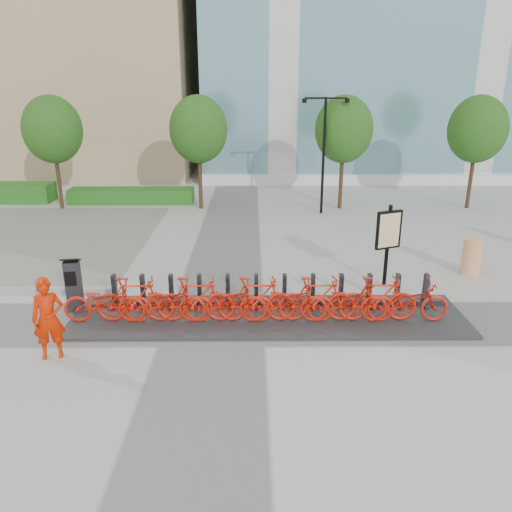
{
  "coord_description": "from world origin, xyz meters",
  "views": [
    {
      "loc": [
        0.91,
        -10.88,
        5.42
      ],
      "look_at": [
        1.0,
        1.5,
        1.2
      ],
      "focal_mm": 35.0,
      "sensor_mm": 36.0,
      "label": 1
    }
  ],
  "objects_px": {
    "worker_red": "(48,319)",
    "construction_barrel": "(472,257)",
    "kiosk": "(74,285)",
    "bike_0": "(104,302)",
    "map_sign": "(388,233)"
  },
  "relations": [
    {
      "from": "bike_0",
      "to": "construction_barrel",
      "type": "relative_size",
      "value": 1.76
    },
    {
      "from": "bike_0",
      "to": "kiosk",
      "type": "bearing_deg",
      "value": 54.96
    },
    {
      "from": "construction_barrel",
      "to": "map_sign",
      "type": "xyz_separation_m",
      "value": [
        -2.85,
        -0.94,
        1.02
      ]
    },
    {
      "from": "kiosk",
      "to": "construction_barrel",
      "type": "xyz_separation_m",
      "value": [
        11.05,
        2.69,
        -0.21
      ]
    },
    {
      "from": "bike_0",
      "to": "map_sign",
      "type": "xyz_separation_m",
      "value": [
        7.27,
        2.39,
        0.98
      ]
    },
    {
      "from": "worker_red",
      "to": "construction_barrel",
      "type": "bearing_deg",
      "value": 8.27
    },
    {
      "from": "worker_red",
      "to": "map_sign",
      "type": "xyz_separation_m",
      "value": [
        7.98,
        3.89,
        0.68
      ]
    },
    {
      "from": "kiosk",
      "to": "construction_barrel",
      "type": "height_order",
      "value": "kiosk"
    },
    {
      "from": "bike_0",
      "to": "worker_red",
      "type": "distance_m",
      "value": 1.68
    },
    {
      "from": "worker_red",
      "to": "map_sign",
      "type": "bearing_deg",
      "value": 10.21
    },
    {
      "from": "construction_barrel",
      "to": "kiosk",
      "type": "bearing_deg",
      "value": -166.32
    },
    {
      "from": "kiosk",
      "to": "worker_red",
      "type": "distance_m",
      "value": 2.16
    },
    {
      "from": "bike_0",
      "to": "construction_barrel",
      "type": "bearing_deg",
      "value": -71.76
    },
    {
      "from": "bike_0",
      "to": "map_sign",
      "type": "distance_m",
      "value": 7.72
    },
    {
      "from": "map_sign",
      "to": "bike_0",
      "type": "bearing_deg",
      "value": 175.68
    }
  ]
}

